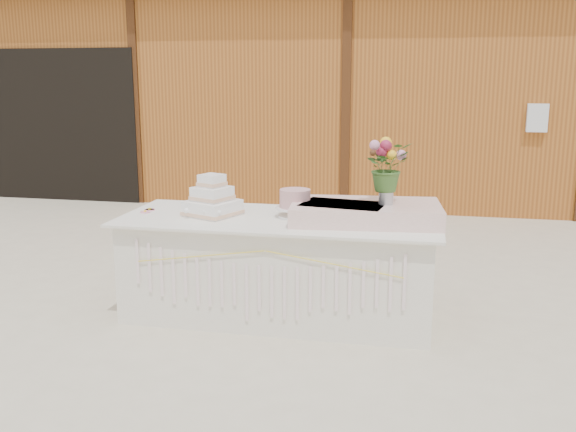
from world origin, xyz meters
name	(u,v)px	position (x,y,z in m)	size (l,w,h in m)	color
ground	(280,315)	(0.00, 0.00, 0.00)	(80.00, 80.00, 0.00)	beige
barn	(361,85)	(-0.01, 5.99, 1.68)	(12.60, 4.60, 3.30)	#A35E22
cake_table	(280,267)	(0.00, 0.00, 0.39)	(2.40, 1.00, 0.77)	silver
wedding_cake	(212,202)	(-0.52, -0.02, 0.88)	(0.45, 0.45, 0.32)	white
pink_cake_stand	(295,202)	(0.11, 0.05, 0.89)	(0.29, 0.29, 0.21)	white
satin_runner	(366,212)	(0.64, 0.01, 0.84)	(1.07, 0.62, 0.14)	#FFD1CD
flower_vase	(386,194)	(0.78, 0.01, 0.98)	(0.11, 0.11, 0.14)	silver
bouquet	(387,160)	(0.78, 0.01, 1.23)	(0.32, 0.27, 0.35)	#3B6126
loose_flowers	(157,207)	(-1.04, 0.13, 0.78)	(0.16, 0.38, 0.02)	pink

